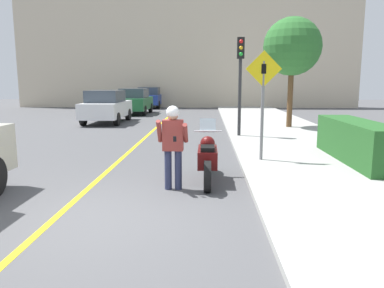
{
  "coord_description": "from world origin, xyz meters",
  "views": [
    {
      "loc": [
        1.76,
        -5.51,
        2.1
      ],
      "look_at": [
        1.44,
        2.46,
        0.77
      ],
      "focal_mm": 35.0,
      "sensor_mm": 36.0,
      "label": 1
    }
  ],
  "objects_px": {
    "motorcycle": "(207,158)",
    "person_biker": "(173,139)",
    "parked_car_blue": "(150,97)",
    "traffic_light": "(240,68)",
    "crossing_sign": "(263,95)",
    "street_tree": "(292,47)",
    "parked_car_white": "(107,106)",
    "parked_car_green": "(135,101)"
  },
  "relations": [
    {
      "from": "motorcycle",
      "to": "person_biker",
      "type": "xyz_separation_m",
      "value": [
        -0.67,
        -0.64,
        0.5
      ]
    },
    {
      "from": "person_biker",
      "to": "parked_car_blue",
      "type": "distance_m",
      "value": 23.87
    },
    {
      "from": "traffic_light",
      "to": "parked_car_blue",
      "type": "distance_m",
      "value": 17.73
    },
    {
      "from": "crossing_sign",
      "to": "street_tree",
      "type": "distance_m",
      "value": 7.85
    },
    {
      "from": "traffic_light",
      "to": "motorcycle",
      "type": "bearing_deg",
      "value": -100.77
    },
    {
      "from": "crossing_sign",
      "to": "parked_car_white",
      "type": "xyz_separation_m",
      "value": [
        -6.6,
        9.53,
        -0.92
      ]
    },
    {
      "from": "crossing_sign",
      "to": "parked_car_blue",
      "type": "xyz_separation_m",
      "value": [
        -6.09,
        21.06,
        -0.92
      ]
    },
    {
      "from": "traffic_light",
      "to": "parked_car_white",
      "type": "distance_m",
      "value": 8.37
    },
    {
      "from": "parked_car_green",
      "to": "parked_car_blue",
      "type": "distance_m",
      "value": 6.09
    },
    {
      "from": "motorcycle",
      "to": "parked_car_green",
      "type": "distance_m",
      "value": 17.47
    },
    {
      "from": "motorcycle",
      "to": "parked_car_blue",
      "type": "distance_m",
      "value": 23.37
    },
    {
      "from": "motorcycle",
      "to": "street_tree",
      "type": "xyz_separation_m",
      "value": [
        3.67,
        9.12,
        3.1
      ]
    },
    {
      "from": "motorcycle",
      "to": "parked_car_white",
      "type": "relative_size",
      "value": 0.52
    },
    {
      "from": "parked_car_white",
      "to": "parked_car_green",
      "type": "bearing_deg",
      "value": 85.58
    },
    {
      "from": "person_biker",
      "to": "street_tree",
      "type": "height_order",
      "value": "street_tree"
    },
    {
      "from": "street_tree",
      "to": "parked_car_blue",
      "type": "distance_m",
      "value": 16.34
    },
    {
      "from": "parked_car_white",
      "to": "motorcycle",
      "type": "bearing_deg",
      "value": -65.37
    },
    {
      "from": "traffic_light",
      "to": "parked_car_green",
      "type": "height_order",
      "value": "traffic_light"
    },
    {
      "from": "motorcycle",
      "to": "person_biker",
      "type": "height_order",
      "value": "person_biker"
    },
    {
      "from": "parked_car_white",
      "to": "parked_car_blue",
      "type": "distance_m",
      "value": 11.54
    },
    {
      "from": "street_tree",
      "to": "parked_car_white",
      "type": "height_order",
      "value": "street_tree"
    },
    {
      "from": "motorcycle",
      "to": "crossing_sign",
      "type": "xyz_separation_m",
      "value": [
        1.39,
        1.83,
        1.27
      ]
    },
    {
      "from": "street_tree",
      "to": "parked_car_white",
      "type": "xyz_separation_m",
      "value": [
        -8.88,
        2.24,
        -2.75
      ]
    },
    {
      "from": "person_biker",
      "to": "parked_car_white",
      "type": "bearing_deg",
      "value": 110.71
    },
    {
      "from": "street_tree",
      "to": "parked_car_green",
      "type": "bearing_deg",
      "value": 137.73
    },
    {
      "from": "crossing_sign",
      "to": "person_biker",
      "type": "bearing_deg",
      "value": -130.03
    },
    {
      "from": "person_biker",
      "to": "motorcycle",
      "type": "bearing_deg",
      "value": 43.35
    },
    {
      "from": "person_biker",
      "to": "parked_car_blue",
      "type": "xyz_separation_m",
      "value": [
        -4.02,
        23.52,
        -0.15
      ]
    },
    {
      "from": "crossing_sign",
      "to": "parked_car_white",
      "type": "distance_m",
      "value": 11.63
    },
    {
      "from": "person_biker",
      "to": "parked_car_green",
      "type": "height_order",
      "value": "parked_car_green"
    },
    {
      "from": "traffic_light",
      "to": "street_tree",
      "type": "height_order",
      "value": "street_tree"
    },
    {
      "from": "parked_car_white",
      "to": "parked_car_green",
      "type": "relative_size",
      "value": 1.0
    },
    {
      "from": "person_biker",
      "to": "parked_car_green",
      "type": "bearing_deg",
      "value": 103.28
    },
    {
      "from": "person_biker",
      "to": "parked_car_white",
      "type": "distance_m",
      "value": 12.83
    },
    {
      "from": "street_tree",
      "to": "parked_car_blue",
      "type": "xyz_separation_m",
      "value": [
        -8.37,
        13.77,
        -2.75
      ]
    },
    {
      "from": "motorcycle",
      "to": "crossing_sign",
      "type": "distance_m",
      "value": 2.63
    },
    {
      "from": "person_biker",
      "to": "parked_car_blue",
      "type": "bearing_deg",
      "value": 99.71
    },
    {
      "from": "motorcycle",
      "to": "parked_car_blue",
      "type": "relative_size",
      "value": 0.52
    },
    {
      "from": "motorcycle",
      "to": "parked_car_green",
      "type": "height_order",
      "value": "parked_car_green"
    },
    {
      "from": "street_tree",
      "to": "parked_car_blue",
      "type": "bearing_deg",
      "value": 121.28
    },
    {
      "from": "motorcycle",
      "to": "parked_car_white",
      "type": "xyz_separation_m",
      "value": [
        -5.21,
        11.36,
        0.36
      ]
    },
    {
      "from": "crossing_sign",
      "to": "street_tree",
      "type": "bearing_deg",
      "value": 72.69
    }
  ]
}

